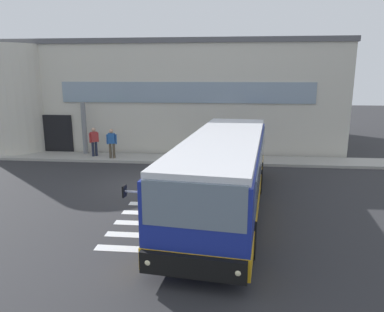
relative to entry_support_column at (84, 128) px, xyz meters
name	(u,v)px	position (x,y,z in m)	size (l,w,h in m)	color
ground_plane	(148,185)	(5.03, -5.40, -1.71)	(80.00, 90.00, 0.02)	#2B2B2D
bay_paint_stripes	(180,225)	(7.03, -9.60, -1.69)	(4.40, 3.96, 0.01)	silver
terminal_building	(172,94)	(4.34, 6.21, 1.74)	(22.69, 13.80, 6.89)	beige
boarding_curb	(166,159)	(5.03, -0.60, -1.62)	(24.89, 2.00, 0.15)	#9E9B93
entry_support_column	(84,128)	(0.00, 0.00, 0.00)	(0.28, 0.28, 3.09)	slate
bus_main_foreground	(224,174)	(8.42, -7.99, -0.36)	(4.22, 10.92, 2.70)	navy
passenger_near_column	(94,140)	(0.78, -0.60, -0.58)	(0.51, 0.51, 1.68)	#1E2338
passenger_by_doorway	(112,142)	(1.99, -1.02, -0.62)	(0.59, 0.26, 1.68)	#4C4233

